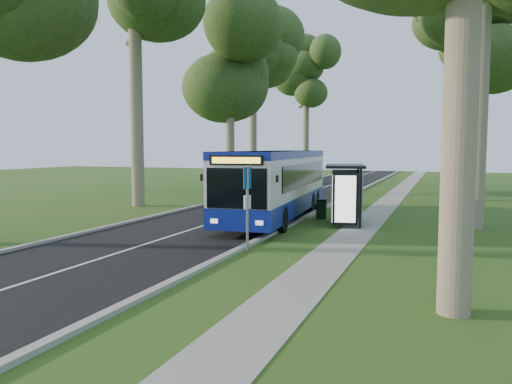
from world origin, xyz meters
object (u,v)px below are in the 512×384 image
(litter_bin, at_px, (321,209))
(car_white, at_px, (278,174))
(bus_shelter, at_px, (346,183))
(bus, at_px, (277,184))
(car_silver, at_px, (284,175))
(bus_stop_sign, at_px, (247,199))

(litter_bin, height_order, car_white, car_white)
(bus_shelter, xyz_separation_m, car_white, (-11.38, 24.96, -1.01))
(bus, bearing_deg, litter_bin, 16.69)
(bus_shelter, distance_m, car_silver, 26.50)
(bus_stop_sign, distance_m, car_white, 33.13)
(car_silver, bearing_deg, bus_stop_sign, -80.25)
(car_white, bearing_deg, bus_stop_sign, -94.55)
(litter_bin, bearing_deg, bus, -158.81)
(bus_shelter, distance_m, car_white, 27.45)
(bus_stop_sign, xyz_separation_m, car_silver, (-8.60, 31.07, -0.90))
(bus_stop_sign, bearing_deg, car_white, 119.86)
(bus_shelter, bearing_deg, bus_stop_sign, -117.64)
(bus, distance_m, car_white, 25.35)
(litter_bin, relative_size, car_silver, 0.18)
(bus_stop_sign, bearing_deg, bus_shelter, 87.28)
(bus_stop_sign, distance_m, bus_shelter, 7.06)
(bus_stop_sign, distance_m, litter_bin, 8.55)
(bus, relative_size, car_white, 2.47)
(bus, bearing_deg, bus_shelter, -18.69)
(car_silver, bearing_deg, car_white, 135.41)
(bus, bearing_deg, bus_stop_sign, -83.15)
(bus_stop_sign, height_order, car_silver, bus_stop_sign)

